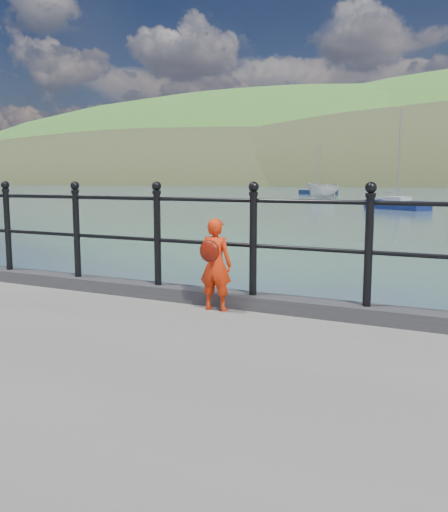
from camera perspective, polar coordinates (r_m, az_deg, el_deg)
The scene contains 7 objects.
ground at distance 6.51m, azimuth -1.47°, elevation -13.25°, with size 600.00×600.00×0.00m, color #2D4251.
kerb at distance 6.07m, azimuth -2.18°, elevation -4.22°, with size 60.00×0.30×0.15m, color #28282B.
railing at distance 5.95m, azimuth -2.21°, elevation 2.84°, with size 18.11×0.11×1.20m.
child at distance 5.64m, azimuth -0.95°, elevation -0.81°, with size 0.37×0.31×0.97m.
launch_white at distance 65.91m, azimuth 10.36°, elevation 6.77°, with size 1.91×5.08×1.96m, color beige.
sailboat_left at distance 85.42m, azimuth 9.90°, elevation 6.63°, with size 5.95×2.32×8.30m.
sailboat_port at distance 44.73m, azimuth 17.72°, elevation 5.13°, with size 5.49×4.58×8.02m.
Camera 1 is at (2.85, -5.35, 2.37)m, focal length 38.00 mm.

